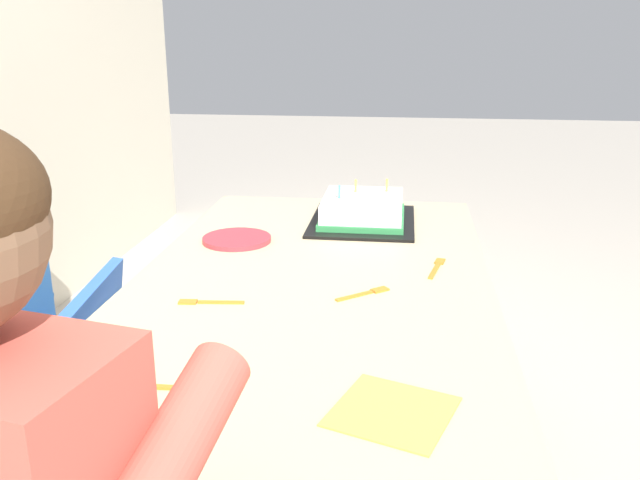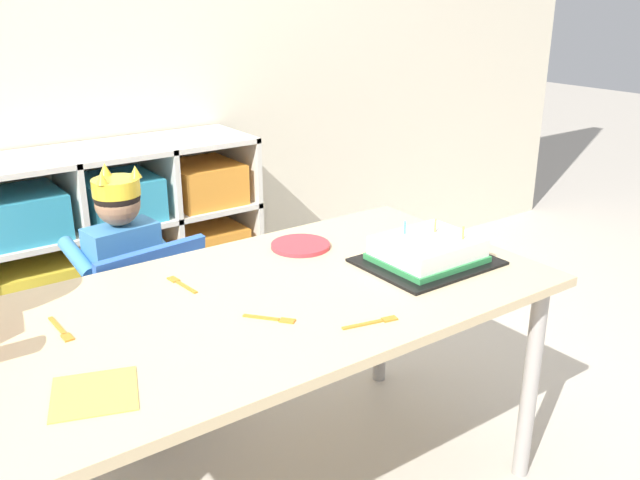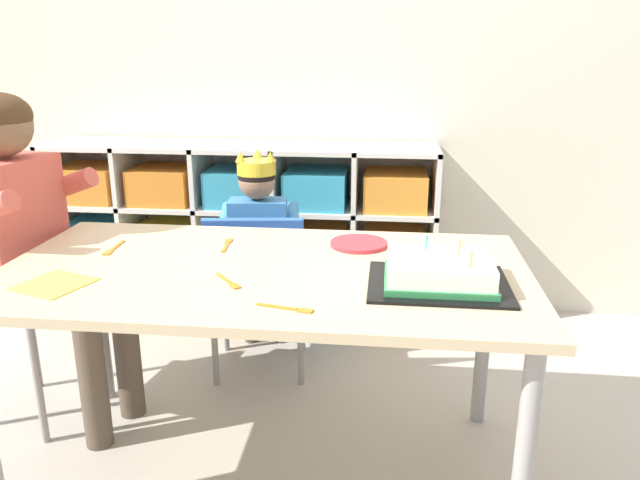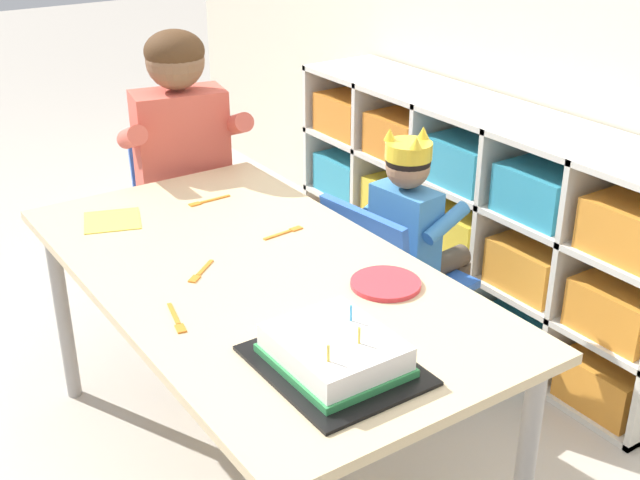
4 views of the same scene
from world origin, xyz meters
name	(u,v)px [view 1 (image 1 of 4)]	position (x,y,z in m)	size (l,w,h in m)	color
activity_table	(311,307)	(0.00, 0.00, 0.57)	(1.41, 0.76, 0.63)	#D1B789
classroom_chair_blue	(49,396)	(-0.14, 0.54, 0.39)	(0.41, 0.39, 0.65)	blue
birthday_cake_on_tray	(363,212)	(0.46, -0.08, 0.66)	(0.35, 0.28, 0.11)	black
paper_plate_stack	(237,239)	(0.24, 0.22, 0.64)	(0.17, 0.17, 0.01)	#DB333D
paper_napkin_square	(392,411)	(-0.49, -0.18, 0.63)	(0.15, 0.15, 0.00)	#F4DB4C
fork_at_table_front_edge	(196,389)	(-0.47, 0.10, 0.63)	(0.02, 0.14, 0.00)	orange
fork_beside_plate_stack	(366,293)	(-0.06, -0.12, 0.63)	(0.09, 0.10, 0.00)	orange
fork_scattered_mid_table	(437,267)	(0.11, -0.27, 0.63)	(0.14, 0.04, 0.00)	orange
fork_by_napkin	(206,302)	(-0.15, 0.18, 0.63)	(0.03, 0.13, 0.00)	orange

